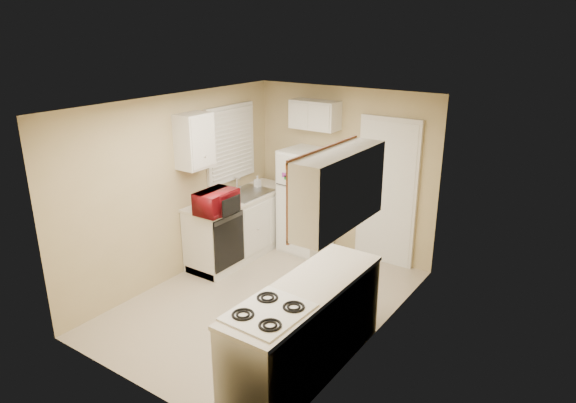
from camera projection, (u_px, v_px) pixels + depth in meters
The scene contains 19 objects.
floor at pixel (265, 301), 6.25m from camera, with size 3.80×3.80×0.00m, color beige.
ceiling at pixel (261, 104), 5.47m from camera, with size 3.80×3.80×0.00m, color white.
wall_left at pixel (177, 188), 6.61m from camera, with size 3.80×3.80×0.00m, color tan.
wall_right at pixel (375, 236), 5.11m from camera, with size 3.80×3.80×0.00m, color tan.
wall_back at pixel (343, 172), 7.34m from camera, with size 2.80×2.80×0.00m, color tan.
wall_front at pixel (129, 272), 4.38m from camera, with size 2.80×2.80×0.00m, color tan.
left_counter at pixel (241, 226), 7.40m from camera, with size 0.60×1.80×0.90m, color silver.
dishwasher at pixel (229, 241), 6.76m from camera, with size 0.03×0.58×0.72m, color black.
sink at pixel (247, 196), 7.38m from camera, with size 0.54×0.74×0.16m, color gray.
microwave at pixel (216, 202), 6.55m from camera, with size 0.30×0.53×0.36m, color maroon.
soap_bottle at pixel (258, 181), 7.61m from camera, with size 0.08×0.08×0.18m, color beige.
window_blinds at pixel (231, 143), 7.28m from camera, with size 0.10×0.98×1.08m, color silver.
upper_cabinet_left at pixel (194, 141), 6.50m from camera, with size 0.30×0.45×0.70m, color silver.
refrigerator at pixel (306, 201), 7.47m from camera, with size 0.63×0.61×1.52m, color white.
cabinet_over_fridge at pixel (315, 115), 7.17m from camera, with size 0.70×0.30×0.40m, color silver.
interior_door at pixel (387, 193), 6.99m from camera, with size 0.86×0.06×2.08m, color white.
right_counter at pixel (306, 329), 4.90m from camera, with size 0.60×2.00×0.90m, color silver.
stove at pixel (269, 360), 4.48m from camera, with size 0.56×0.69×0.85m, color white.
upper_cabinet_right at pixel (339, 189), 4.61m from camera, with size 0.30×1.20×0.70m, color silver.
Camera 1 is at (3.36, -4.38, 3.21)m, focal length 32.00 mm.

